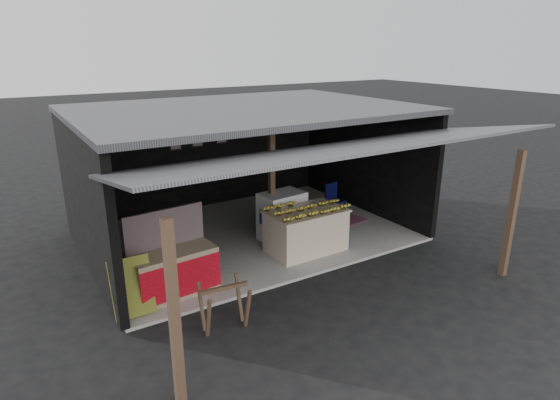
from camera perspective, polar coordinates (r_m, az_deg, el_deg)
ground at (r=9.22m, az=3.54°, el=-9.42°), size 80.00×80.00×0.00m
concrete_slab at (r=11.14m, az=-3.90°, el=-4.17°), size 7.00×5.00×0.06m
shophouse at (r=10.79m, az=-4.93°, el=6.59°), size 7.40×7.29×3.02m
banana_table at (r=10.04m, az=3.16°, el=-3.72°), size 1.68×1.04×0.92m
banana_pile at (r=9.84m, az=3.21°, el=-0.76°), size 1.55×0.94×0.18m
white_crate at (r=10.60m, az=0.24°, el=-1.96°), size 1.05×0.77×1.10m
neighbor_stall at (r=8.55m, az=-12.80°, el=-8.31°), size 1.52×0.79×1.52m
green_signboard at (r=8.08m, az=-17.58°, el=-10.11°), size 0.66×0.30×0.97m
sawhorse at (r=7.50m, az=-6.82°, el=-12.30°), size 0.78×0.74×0.76m
water_barrel at (r=10.96m, az=6.42°, el=-2.94°), size 0.36×0.36×0.54m
plastic_chair at (r=12.12m, az=6.55°, el=0.37°), size 0.45×0.45×0.86m
magenta_rug at (r=11.91m, az=6.52°, el=-2.53°), size 1.60×1.16×0.01m
picture_frames at (r=12.62m, az=-9.93°, el=7.32°), size 1.62×0.04×0.46m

